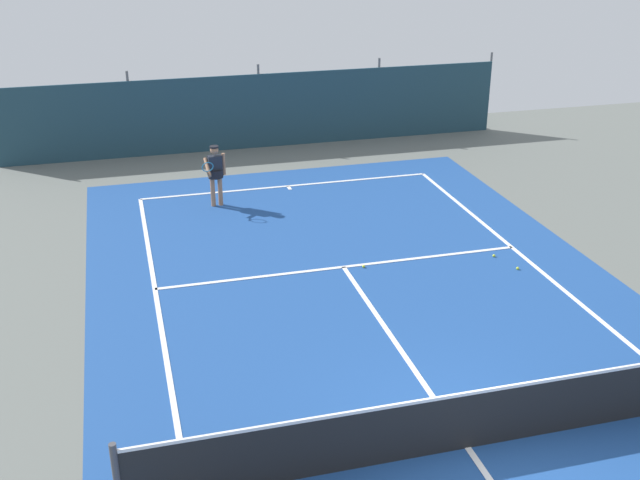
{
  "coord_description": "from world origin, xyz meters",
  "views": [
    {
      "loc": [
        -4.54,
        -8.42,
        7.44
      ],
      "look_at": [
        -0.65,
        6.01,
        0.9
      ],
      "focal_mm": 43.62,
      "sensor_mm": 36.0,
      "label": 1
    }
  ],
  "objects_px": {
    "tennis_net": "(470,419)",
    "parked_car": "(272,104)",
    "tennis_ball_by_sideline": "(494,256)",
    "tennis_ball_midcourt": "(518,268)",
    "tennis_player": "(215,171)",
    "tennis_ball_near_player": "(364,266)"
  },
  "relations": [
    {
      "from": "tennis_player",
      "to": "parked_car",
      "type": "xyz_separation_m",
      "value": [
        3.04,
        7.34,
        -0.12
      ]
    },
    {
      "from": "parked_car",
      "to": "tennis_net",
      "type": "bearing_deg",
      "value": -91.12
    },
    {
      "from": "tennis_net",
      "to": "parked_car",
      "type": "height_order",
      "value": "parked_car"
    },
    {
      "from": "tennis_player",
      "to": "tennis_ball_near_player",
      "type": "height_order",
      "value": "tennis_player"
    },
    {
      "from": "tennis_net",
      "to": "parked_car",
      "type": "relative_size",
      "value": 2.38
    },
    {
      "from": "tennis_ball_near_player",
      "to": "tennis_player",
      "type": "bearing_deg",
      "value": 119.05
    },
    {
      "from": "tennis_ball_midcourt",
      "to": "tennis_ball_by_sideline",
      "type": "relative_size",
      "value": 1.0
    },
    {
      "from": "tennis_ball_near_player",
      "to": "tennis_ball_midcourt",
      "type": "xyz_separation_m",
      "value": [
        3.24,
        -0.98,
        0.0
      ]
    },
    {
      "from": "tennis_player",
      "to": "tennis_ball_midcourt",
      "type": "bearing_deg",
      "value": 131.36
    },
    {
      "from": "tennis_ball_midcourt",
      "to": "tennis_ball_by_sideline",
      "type": "xyz_separation_m",
      "value": [
        -0.2,
        0.74,
        0.0
      ]
    },
    {
      "from": "tennis_ball_by_sideline",
      "to": "parked_car",
      "type": "distance_m",
      "value": 12.51
    },
    {
      "from": "tennis_player",
      "to": "tennis_ball_by_sideline",
      "type": "distance_m",
      "value": 7.5
    },
    {
      "from": "tennis_net",
      "to": "tennis_ball_midcourt",
      "type": "distance_m",
      "value": 6.45
    },
    {
      "from": "tennis_ball_by_sideline",
      "to": "parked_car",
      "type": "relative_size",
      "value": 0.02
    },
    {
      "from": "tennis_player",
      "to": "tennis_ball_by_sideline",
      "type": "bearing_deg",
      "value": 134.4
    },
    {
      "from": "tennis_player",
      "to": "tennis_ball_near_player",
      "type": "bearing_deg",
      "value": 114.42
    },
    {
      "from": "tennis_net",
      "to": "tennis_ball_midcourt",
      "type": "bearing_deg",
      "value": 55.3
    },
    {
      "from": "tennis_ball_near_player",
      "to": "tennis_ball_midcourt",
      "type": "bearing_deg",
      "value": -16.81
    },
    {
      "from": "parked_car",
      "to": "tennis_ball_midcourt",
      "type": "bearing_deg",
      "value": -76.24
    },
    {
      "from": "tennis_net",
      "to": "tennis_ball_near_player",
      "type": "relative_size",
      "value": 153.33
    },
    {
      "from": "tennis_ball_midcourt",
      "to": "parked_car",
      "type": "bearing_deg",
      "value": 102.13
    },
    {
      "from": "tennis_ball_near_player",
      "to": "tennis_ball_by_sideline",
      "type": "bearing_deg",
      "value": -4.47
    }
  ]
}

